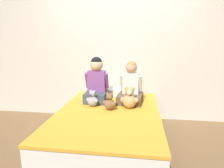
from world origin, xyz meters
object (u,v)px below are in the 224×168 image
object	(u,v)px
teddy_bear_between_children	(110,103)
pillow_at_headboard	(116,92)
bed	(108,129)
child_on_left	(96,83)
child_on_right	(131,87)
teddy_bear_held_by_right_child	(129,99)
teddy_bear_held_by_left_child	(93,100)

from	to	relation	value
teddy_bear_between_children	pillow_at_headboard	distance (m)	0.72
bed	child_on_left	xyz separation A→B (m)	(-0.24, 0.43, 0.53)
child_on_right	teddy_bear_held_by_right_child	world-z (taller)	child_on_right
bed	child_on_right	distance (m)	0.69
teddy_bear_held_by_left_child	teddy_bear_between_children	world-z (taller)	teddy_bear_between_children
teddy_bear_held_by_left_child	pillow_at_headboard	size ratio (longest dim) A/B	0.48
child_on_left	child_on_right	distance (m)	0.51
child_on_left	teddy_bear_held_by_left_child	bearing A→B (deg)	-90.24
child_on_right	teddy_bear_between_children	world-z (taller)	child_on_right
teddy_bear_between_children	bed	bearing A→B (deg)	-72.57
teddy_bear_held_by_right_child	teddy_bear_held_by_left_child	bearing A→B (deg)	-179.06
pillow_at_headboard	teddy_bear_held_by_right_child	bearing A→B (deg)	-67.50
teddy_bear_held_by_right_child	pillow_at_headboard	distance (m)	0.68
teddy_bear_held_by_left_child	bed	bearing A→B (deg)	-11.72
child_on_left	teddy_bear_between_children	world-z (taller)	child_on_left
child_on_left	child_on_right	bearing A→B (deg)	-0.55
child_on_left	teddy_bear_between_children	bearing A→B (deg)	-56.04
bed	child_on_left	distance (m)	0.72
child_on_left	teddy_bear_held_by_right_child	bearing A→B (deg)	-28.45
child_on_left	teddy_bear_held_by_right_child	size ratio (longest dim) A/B	2.22
child_on_right	pillow_at_headboard	world-z (taller)	child_on_right
teddy_bear_held_by_right_child	pillow_at_headboard	xyz separation A→B (m)	(-0.26, 0.62, -0.07)
bed	child_on_left	world-z (taller)	child_on_left
teddy_bear_between_children	teddy_bear_held_by_left_child	bearing A→B (deg)	-178.07
teddy_bear_held_by_left_child	pillow_at_headboard	xyz separation A→B (m)	(0.24, 0.62, -0.04)
child_on_right	pillow_at_headboard	distance (m)	0.47
teddy_bear_held_by_right_child	pillow_at_headboard	world-z (taller)	teddy_bear_held_by_right_child
child_on_right	teddy_bear_held_by_right_child	xyz separation A→B (m)	(-0.00, -0.27, -0.10)
child_on_left	teddy_bear_held_by_right_child	xyz separation A→B (m)	(0.50, -0.27, -0.15)
teddy_bear_held_by_right_child	teddy_bear_between_children	bearing A→B (deg)	-156.94
child_on_right	child_on_left	bearing A→B (deg)	-173.74
teddy_bear_between_children	pillow_at_headboard	world-z (taller)	teddy_bear_between_children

